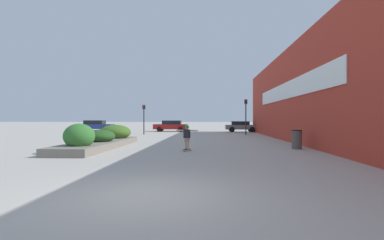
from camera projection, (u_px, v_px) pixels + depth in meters
The scene contains 12 objects.
ground_plane at pixel (144, 195), 6.50m from camera, with size 300.00×300.00×0.00m, color #ADA89E.
building_wall_right at pixel (301, 92), 19.29m from camera, with size 0.67×38.52×6.77m.
planter_box at pixel (102, 139), 17.33m from camera, with size 2.12×9.10×1.43m.
skateboard at pixel (187, 150), 15.34m from camera, with size 0.41×0.69×0.09m.
skateboarder at pixel (187, 134), 15.34m from camera, with size 1.13×0.43×1.24m.
trash_bin at pixel (297, 139), 16.34m from camera, with size 0.56×0.56×1.04m.
car_leftmost at pixel (171, 126), 39.03m from camera, with size 4.38×2.05×1.43m.
car_center_left at pixel (315, 126), 37.13m from camera, with size 3.88×1.93×1.44m.
car_center_right at pixel (96, 126), 39.04m from camera, with size 4.48×1.85×1.45m.
car_rightmost at pixel (241, 126), 37.62m from camera, with size 3.98×2.00×1.34m.
traffic_light_left at pixel (144, 114), 31.61m from camera, with size 0.28×0.30×3.13m.
traffic_light_right at pixel (246, 111), 30.32m from camera, with size 0.28×0.30×3.62m.
Camera 1 is at (1.42, -6.42, 1.65)m, focal length 28.00 mm.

